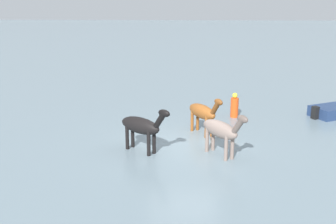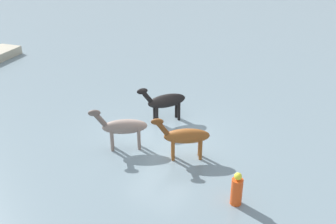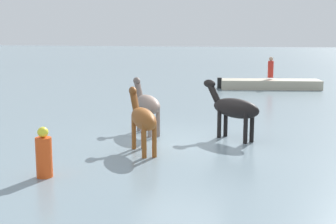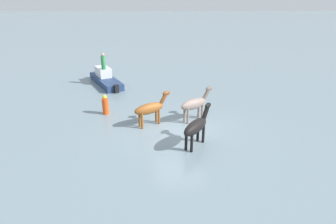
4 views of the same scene
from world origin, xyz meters
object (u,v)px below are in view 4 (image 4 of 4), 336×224
at_px(horse_rear_stallion, 196,126).
at_px(person_helmsman_aft, 103,62).
at_px(horse_chestnut_trailing, 195,104).
at_px(boat_motor_center, 106,80).
at_px(horse_pinto_flank, 150,108).
at_px(buoy_channel_marker, 105,105).

height_order(horse_rear_stallion, person_helmsman_aft, person_helmsman_aft).
relative_size(horse_chestnut_trailing, boat_motor_center, 0.44).
bearing_deg(person_helmsman_aft, boat_motor_center, -92.43).
xyz_separation_m(horse_pinto_flank, buoy_channel_marker, (2.58, -1.53, -0.41)).
xyz_separation_m(person_helmsman_aft, buoy_channel_marker, (-0.99, 5.54, -1.22)).
distance_m(horse_chestnut_trailing, boat_motor_center, 8.98).
distance_m(horse_chestnut_trailing, buoy_channel_marker, 5.05).
relative_size(horse_pinto_flank, buoy_channel_marker, 1.74).
distance_m(horse_rear_stallion, buoy_channel_marker, 6.00).
bearing_deg(buoy_channel_marker, boat_motor_center, -80.34).
height_order(horse_pinto_flank, horse_chestnut_trailing, horse_chestnut_trailing).
bearing_deg(buoy_channel_marker, horse_pinto_flank, 149.38).
xyz_separation_m(horse_rear_stallion, buoy_channel_marker, (4.66, -3.74, -0.44)).
relative_size(horse_chestnut_trailing, buoy_channel_marker, 1.74).
distance_m(person_helmsman_aft, buoy_channel_marker, 5.76).
bearing_deg(horse_chestnut_trailing, horse_rear_stallion, -131.13).
distance_m(boat_motor_center, buoy_channel_marker, 5.83).
relative_size(boat_motor_center, person_helmsman_aft, 3.76).
height_order(horse_pinto_flank, horse_rear_stallion, horse_rear_stallion).
bearing_deg(horse_chestnut_trailing, buoy_channel_marker, 133.16).
xyz_separation_m(horse_rear_stallion, person_helmsman_aft, (5.65, -9.28, 0.78)).
distance_m(boat_motor_center, person_helmsman_aft, 1.44).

